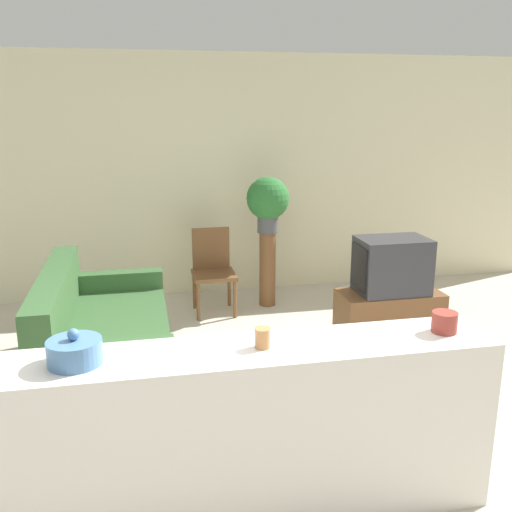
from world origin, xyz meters
TOP-DOWN VIEW (x-y plane):
  - ground_plane at (0.00, 0.00)m, footprint 14.00×14.00m
  - wall_back at (0.00, 3.43)m, footprint 9.00×0.06m
  - couch at (-0.82, 1.34)m, footprint 0.95×1.82m
  - tv_stand at (1.78, 1.68)m, footprint 0.96×0.46m
  - television at (1.78, 1.68)m, footprint 0.65×0.43m
  - wooden_chair at (0.25, 2.73)m, footprint 0.44×0.44m
  - plant_stand at (0.86, 2.79)m, footprint 0.18×0.18m
  - potted_plant at (0.86, 2.79)m, footprint 0.45×0.45m
  - foreground_counter at (0.00, -0.44)m, footprint 2.61×0.44m
  - decorative_bowl at (-0.81, -0.44)m, footprint 0.26×0.26m
  - candle_jar at (0.09, -0.44)m, footprint 0.08×0.08m
  - coffee_tin at (1.08, -0.44)m, footprint 0.13×0.13m

SIDE VIEW (x-z plane):
  - ground_plane at x=0.00m, z-range 0.00..0.00m
  - tv_stand at x=1.78m, z-range 0.00..0.44m
  - couch at x=-0.82m, z-range -0.14..0.76m
  - plant_stand at x=0.86m, z-range 0.00..0.82m
  - foreground_counter at x=0.00m, z-range 0.00..0.95m
  - wooden_chair at x=0.25m, z-range 0.04..0.92m
  - television at x=1.78m, z-range 0.44..0.96m
  - candle_jar at x=0.09m, z-range 0.95..1.06m
  - coffee_tin at x=1.08m, z-range 0.95..1.06m
  - decorative_bowl at x=-0.81m, z-range 0.93..1.10m
  - potted_plant at x=0.86m, z-range 0.86..1.46m
  - wall_back at x=0.00m, z-range 0.00..2.70m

